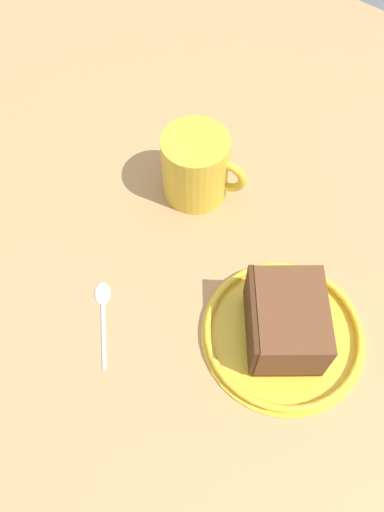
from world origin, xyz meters
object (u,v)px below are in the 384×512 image
at_px(small_plate, 283,333).
at_px(tea_mug, 197,166).
at_px(cake_slice, 285,321).
at_px(teaspoon, 102,305).

xyz_separation_m(small_plate, tea_mug, (0.21, -0.11, 0.04)).
bearing_deg(cake_slice, teaspoon, 28.14).
height_order(small_plate, cake_slice, cake_slice).
distance_m(cake_slice, teaspoon, 0.22).
xyz_separation_m(cake_slice, tea_mug, (0.21, -0.11, 0.01)).
distance_m(tea_mug, teaspoon, 0.21).
relative_size(small_plate, cake_slice, 1.45).
height_order(cake_slice, teaspoon, cake_slice).
xyz_separation_m(small_plate, teaspoon, (0.19, 0.10, -0.00)).
bearing_deg(small_plate, teaspoon, 28.27).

